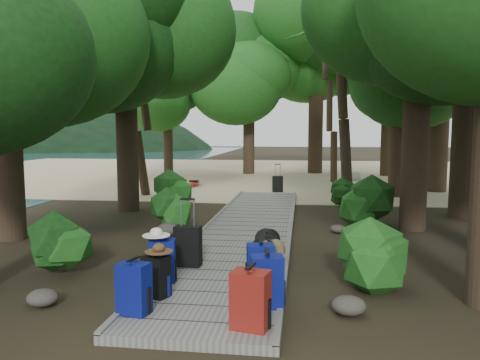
% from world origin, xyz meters
% --- Properties ---
extents(ground, '(120.00, 120.00, 0.00)m').
position_xyz_m(ground, '(0.00, 0.00, 0.00)').
color(ground, '#2E2617').
rests_on(ground, ground).
extents(sand_beach, '(40.00, 22.00, 0.02)m').
position_xyz_m(sand_beach, '(0.00, 16.00, 0.01)').
color(sand_beach, tan).
rests_on(sand_beach, ground).
extents(boardwalk, '(2.00, 12.00, 0.12)m').
position_xyz_m(boardwalk, '(0.00, 1.00, 0.06)').
color(boardwalk, gray).
rests_on(boardwalk, ground).
extents(backpack_left_a, '(0.41, 0.33, 0.69)m').
position_xyz_m(backpack_left_a, '(-0.78, -4.37, 0.46)').
color(backpack_left_a, '#090672').
rests_on(backpack_left_a, boardwalk).
extents(backpack_left_b, '(0.40, 0.35, 0.61)m').
position_xyz_m(backpack_left_b, '(-0.69, -3.76, 0.43)').
color(backpack_left_b, black).
rests_on(backpack_left_b, boardwalk).
extents(backpack_left_c, '(0.41, 0.33, 0.68)m').
position_xyz_m(backpack_left_c, '(-0.80, -3.14, 0.46)').
color(backpack_left_c, '#090672').
rests_on(backpack_left_c, boardwalk).
extents(backpack_left_d, '(0.45, 0.39, 0.57)m').
position_xyz_m(backpack_left_d, '(-0.71, -1.92, 0.40)').
color(backpack_left_d, '#090672').
rests_on(backpack_left_d, boardwalk).
extents(backpack_right_a, '(0.46, 0.37, 0.72)m').
position_xyz_m(backpack_right_a, '(0.66, -4.60, 0.48)').
color(backpack_right_a, maroon).
rests_on(backpack_right_a, boardwalk).
extents(backpack_right_b, '(0.44, 0.35, 0.72)m').
position_xyz_m(backpack_right_b, '(0.79, -3.93, 0.48)').
color(backpack_right_b, '#090672').
rests_on(backpack_right_b, boardwalk).
extents(backpack_right_c, '(0.43, 0.34, 0.65)m').
position_xyz_m(backpack_right_c, '(0.64, -3.11, 0.45)').
color(backpack_right_c, '#090672').
rests_on(backpack_right_c, boardwalk).
extents(backpack_right_d, '(0.39, 0.32, 0.52)m').
position_xyz_m(backpack_right_d, '(0.67, -2.79, 0.38)').
color(backpack_right_d, '#404419').
rests_on(backpack_right_d, boardwalk).
extents(duffel_right_khaki, '(0.51, 0.64, 0.37)m').
position_xyz_m(duffel_right_khaki, '(0.69, -2.05, 0.31)').
color(duffel_right_khaki, brown).
rests_on(duffel_right_khaki, boardwalk).
extents(duffel_right_black, '(0.48, 0.70, 0.41)m').
position_xyz_m(duffel_right_black, '(0.59, -1.48, 0.33)').
color(duffel_right_black, black).
rests_on(duffel_right_black, boardwalk).
extents(suitcase_on_boardwalk, '(0.43, 0.25, 0.66)m').
position_xyz_m(suitcase_on_boardwalk, '(-0.62, -2.33, 0.45)').
color(suitcase_on_boardwalk, black).
rests_on(suitcase_on_boardwalk, boardwalk).
extents(lone_suitcase_on_sand, '(0.42, 0.29, 0.60)m').
position_xyz_m(lone_suitcase_on_sand, '(0.29, 7.93, 0.32)').
color(lone_suitcase_on_sand, black).
rests_on(lone_suitcase_on_sand, sand_beach).
extents(hat_brown, '(0.37, 0.37, 0.11)m').
position_xyz_m(hat_brown, '(-0.64, -3.79, 0.79)').
color(hat_brown, '#51351E').
rests_on(hat_brown, backpack_left_b).
extents(hat_white, '(0.40, 0.40, 0.13)m').
position_xyz_m(hat_white, '(-0.87, -3.18, 0.87)').
color(hat_white, silver).
rests_on(hat_white, backpack_left_c).
extents(kayak, '(0.94, 3.15, 0.31)m').
position_xyz_m(kayak, '(-3.28, 9.35, 0.18)').
color(kayak, red).
rests_on(kayak, sand_beach).
extents(sun_lounger, '(1.08, 2.10, 0.65)m').
position_xyz_m(sun_lounger, '(3.27, 9.23, 0.34)').
color(sun_lounger, silver).
rests_on(sun_lounger, sand_beach).
extents(tree_right_c, '(4.95, 4.95, 8.57)m').
position_xyz_m(tree_right_c, '(3.78, 1.67, 4.29)').
color(tree_right_c, black).
rests_on(tree_right_c, ground).
extents(tree_right_d, '(5.97, 5.97, 10.95)m').
position_xyz_m(tree_right_d, '(5.50, 3.49, 5.48)').
color(tree_right_d, black).
rests_on(tree_right_d, ground).
extents(tree_right_e, '(4.60, 4.60, 8.29)m').
position_xyz_m(tree_right_e, '(4.49, 7.34, 4.14)').
color(tree_right_e, black).
rests_on(tree_right_e, ground).
extents(tree_right_f, '(5.87, 5.87, 10.48)m').
position_xyz_m(tree_right_f, '(6.28, 8.94, 5.24)').
color(tree_right_f, black).
rests_on(tree_right_f, ground).
extents(tree_left_b, '(4.72, 4.72, 8.49)m').
position_xyz_m(tree_left_b, '(-4.94, -0.49, 4.25)').
color(tree_left_b, black).
rests_on(tree_left_b, ground).
extents(tree_left_c, '(5.10, 5.10, 8.87)m').
position_xyz_m(tree_left_c, '(-3.83, 3.40, 4.43)').
color(tree_left_c, black).
rests_on(tree_left_c, ground).
extents(tree_back_a, '(5.02, 5.02, 8.69)m').
position_xyz_m(tree_back_a, '(-1.66, 15.39, 4.35)').
color(tree_back_a, black).
rests_on(tree_back_a, ground).
extents(tree_back_b, '(6.29, 6.29, 11.23)m').
position_xyz_m(tree_back_b, '(1.89, 16.34, 5.62)').
color(tree_back_b, black).
rests_on(tree_back_b, ground).
extents(tree_back_c, '(4.90, 4.90, 8.82)m').
position_xyz_m(tree_back_c, '(5.49, 15.24, 4.41)').
color(tree_back_c, black).
rests_on(tree_back_c, ground).
extents(tree_back_d, '(4.24, 4.24, 7.07)m').
position_xyz_m(tree_back_d, '(-5.90, 14.64, 3.54)').
color(tree_back_d, black).
rests_on(tree_back_d, ground).
extents(palm_right_a, '(4.73, 4.73, 8.06)m').
position_xyz_m(palm_right_a, '(2.81, 5.81, 4.03)').
color(palm_right_a, '#174012').
rests_on(palm_right_a, ground).
extents(palm_right_b, '(4.62, 4.62, 8.93)m').
position_xyz_m(palm_right_b, '(5.24, 10.75, 4.47)').
color(palm_right_b, '#174012').
rests_on(palm_right_b, ground).
extents(palm_right_c, '(4.31, 4.31, 6.86)m').
position_xyz_m(palm_right_c, '(2.86, 12.06, 3.43)').
color(palm_right_c, '#174012').
rests_on(palm_right_c, ground).
extents(palm_left_a, '(4.38, 4.38, 6.97)m').
position_xyz_m(palm_left_a, '(-4.64, 6.48, 3.48)').
color(palm_left_a, '#174012').
rests_on(palm_left_a, ground).
extents(rock_left_a, '(0.41, 0.37, 0.23)m').
position_xyz_m(rock_left_a, '(-2.18, -4.00, 0.11)').
color(rock_left_a, '#4C473F').
rests_on(rock_left_a, ground).
extents(rock_left_b, '(0.41, 0.37, 0.22)m').
position_xyz_m(rock_left_b, '(-2.87, -1.65, 0.11)').
color(rock_left_b, '#4C473F').
rests_on(rock_left_b, ground).
extents(rock_left_c, '(0.52, 0.47, 0.29)m').
position_xyz_m(rock_left_c, '(-1.71, 0.29, 0.14)').
color(rock_left_c, '#4C473F').
rests_on(rock_left_c, ground).
extents(rock_left_d, '(0.27, 0.24, 0.15)m').
position_xyz_m(rock_left_d, '(-2.38, 3.47, 0.07)').
color(rock_left_d, '#4C473F').
rests_on(rock_left_d, ground).
extents(rock_right_a, '(0.43, 0.39, 0.24)m').
position_xyz_m(rock_right_a, '(1.81, -3.76, 0.12)').
color(rock_right_a, '#4C473F').
rests_on(rock_right_a, ground).
extents(rock_right_b, '(0.47, 0.43, 0.26)m').
position_xyz_m(rock_right_b, '(2.57, -1.31, 0.13)').
color(rock_right_b, '#4C473F').
rests_on(rock_right_b, ground).
extents(rock_right_c, '(0.35, 0.31, 0.19)m').
position_xyz_m(rock_right_c, '(2.02, 1.05, 0.10)').
color(rock_right_c, '#4C473F').
rests_on(rock_right_c, ground).
extents(rock_right_d, '(0.59, 0.53, 0.32)m').
position_xyz_m(rock_right_d, '(2.86, 3.52, 0.16)').
color(rock_right_d, '#4C473F').
rests_on(rock_right_d, ground).
extents(shrub_left_a, '(1.03, 1.03, 0.93)m').
position_xyz_m(shrub_left_a, '(-2.59, -2.84, 0.47)').
color(shrub_left_a, '#1C4916').
rests_on(shrub_left_a, ground).
extents(shrub_left_b, '(1.03, 1.03, 0.92)m').
position_xyz_m(shrub_left_b, '(-1.80, 0.86, 0.46)').
color(shrub_left_b, '#1C4916').
rests_on(shrub_left_b, ground).
extents(shrub_left_c, '(1.14, 1.14, 1.03)m').
position_xyz_m(shrub_left_c, '(-2.77, 4.58, 0.51)').
color(shrub_left_c, '#1C4916').
rests_on(shrub_left_c, ground).
extents(shrub_right_a, '(1.13, 1.13, 1.02)m').
position_xyz_m(shrub_right_a, '(2.11, -2.69, 0.51)').
color(shrub_right_a, '#1C4916').
rests_on(shrub_right_a, ground).
extents(shrub_right_b, '(1.30, 1.30, 1.17)m').
position_xyz_m(shrub_right_b, '(2.75, 1.97, 0.59)').
color(shrub_right_b, '#1C4916').
rests_on(shrub_right_b, ground).
extents(shrub_right_c, '(0.85, 0.85, 0.77)m').
position_xyz_m(shrub_right_c, '(2.37, 5.16, 0.38)').
color(shrub_right_c, '#1C4916').
rests_on(shrub_right_c, ground).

